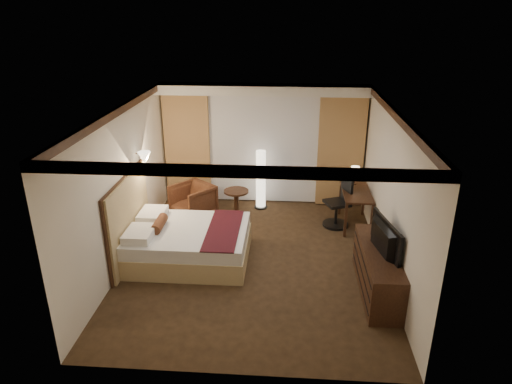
# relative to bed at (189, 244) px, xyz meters

# --- Properties ---
(floor) EXTENTS (4.50, 5.50, 0.01)m
(floor) POSITION_rel_bed_xyz_m (1.15, 0.03, -0.30)
(floor) COLOR #2F1F12
(floor) RESTS_ON ground
(ceiling) EXTENTS (4.50, 5.50, 0.01)m
(ceiling) POSITION_rel_bed_xyz_m (1.15, 0.03, 2.40)
(ceiling) COLOR white
(ceiling) RESTS_ON back_wall
(back_wall) EXTENTS (4.50, 0.02, 2.70)m
(back_wall) POSITION_rel_bed_xyz_m (1.15, 2.78, 1.05)
(back_wall) COLOR beige
(back_wall) RESTS_ON floor
(left_wall) EXTENTS (0.02, 5.50, 2.70)m
(left_wall) POSITION_rel_bed_xyz_m (-1.10, 0.03, 1.05)
(left_wall) COLOR beige
(left_wall) RESTS_ON floor
(right_wall) EXTENTS (0.02, 5.50, 2.70)m
(right_wall) POSITION_rel_bed_xyz_m (3.40, 0.03, 1.05)
(right_wall) COLOR beige
(right_wall) RESTS_ON floor
(crown_molding) EXTENTS (4.50, 5.50, 0.12)m
(crown_molding) POSITION_rel_bed_xyz_m (1.15, 0.03, 2.34)
(crown_molding) COLOR black
(crown_molding) RESTS_ON ceiling
(soffit) EXTENTS (4.50, 0.50, 0.20)m
(soffit) POSITION_rel_bed_xyz_m (1.15, 2.53, 2.30)
(soffit) COLOR white
(soffit) RESTS_ON ceiling
(curtain_sheer) EXTENTS (2.48, 0.04, 2.45)m
(curtain_sheer) POSITION_rel_bed_xyz_m (1.15, 2.70, 0.95)
(curtain_sheer) COLOR silver
(curtain_sheer) RESTS_ON back_wall
(curtain_left_drape) EXTENTS (1.00, 0.14, 2.45)m
(curtain_left_drape) POSITION_rel_bed_xyz_m (-0.55, 2.64, 0.95)
(curtain_left_drape) COLOR #AE7F4F
(curtain_left_drape) RESTS_ON back_wall
(curtain_right_drape) EXTENTS (1.00, 0.14, 2.45)m
(curtain_right_drape) POSITION_rel_bed_xyz_m (2.85, 2.64, 0.95)
(curtain_right_drape) COLOR #AE7F4F
(curtain_right_drape) RESTS_ON back_wall
(wall_sconce) EXTENTS (0.24, 0.24, 0.24)m
(wall_sconce) POSITION_rel_bed_xyz_m (-0.94, 0.81, 1.32)
(wall_sconce) COLOR white
(wall_sconce) RESTS_ON left_wall
(bed) EXTENTS (2.07, 1.62, 0.61)m
(bed) POSITION_rel_bed_xyz_m (0.00, 0.00, 0.00)
(bed) COLOR white
(bed) RESTS_ON floor
(headboard) EXTENTS (0.12, 1.92, 1.50)m
(headboard) POSITION_rel_bed_xyz_m (-1.05, 0.00, 0.45)
(headboard) COLOR tan
(headboard) RESTS_ON floor
(armchair) EXTENTS (1.05, 1.04, 0.79)m
(armchair) POSITION_rel_bed_xyz_m (-0.30, 1.77, 0.09)
(armchair) COLOR #452314
(armchair) RESTS_ON floor
(side_table) EXTENTS (0.53, 0.53, 0.58)m
(side_table) POSITION_rel_bed_xyz_m (0.63, 1.88, -0.01)
(side_table) COLOR black
(side_table) RESTS_ON floor
(floor_lamp) EXTENTS (0.28, 0.28, 1.34)m
(floor_lamp) POSITION_rel_bed_xyz_m (1.12, 2.34, 0.37)
(floor_lamp) COLOR white
(floor_lamp) RESTS_ON floor
(desk) EXTENTS (0.55, 1.16, 0.75)m
(desk) POSITION_rel_bed_xyz_m (3.10, 1.58, 0.07)
(desk) COLOR black
(desk) RESTS_ON floor
(desk_lamp) EXTENTS (0.18, 0.18, 0.34)m
(desk_lamp) POSITION_rel_bed_xyz_m (3.10, 2.01, 0.62)
(desk_lamp) COLOR #FFD899
(desk_lamp) RESTS_ON desk
(office_chair) EXTENTS (0.69, 0.69, 1.10)m
(office_chair) POSITION_rel_bed_xyz_m (2.72, 1.53, 0.25)
(office_chair) COLOR black
(office_chair) RESTS_ON floor
(dresser) EXTENTS (0.50, 1.85, 0.72)m
(dresser) POSITION_rel_bed_xyz_m (3.15, -0.76, 0.06)
(dresser) COLOR black
(dresser) RESTS_ON floor
(television) EXTENTS (0.81, 1.16, 0.14)m
(television) POSITION_rel_bed_xyz_m (3.12, -0.76, 0.72)
(television) COLOR black
(television) RESTS_ON dresser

